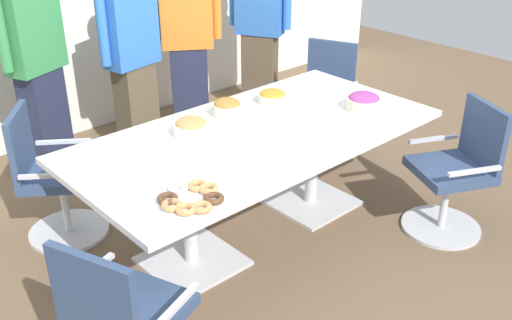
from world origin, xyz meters
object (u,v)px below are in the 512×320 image
at_px(person_standing_3, 260,26).
at_px(snack_bowl_cookies, 191,127).
at_px(office_chair_0, 456,176).
at_px(napkin_pile, 318,119).
at_px(person_standing_0, 35,58).
at_px(person_standing_2, 187,38).
at_px(office_chair_2, 53,182).
at_px(snack_bowl_pretzels, 227,107).
at_px(donut_platter, 191,198).
at_px(conference_table, 256,150).
at_px(office_chair_1, 324,102).
at_px(snack_bowl_candy_mix, 364,101).
at_px(person_standing_1, 132,56).
at_px(snack_bowl_chips_orange, 272,97).

xyz_separation_m(person_standing_3, snack_bowl_cookies, (-1.81, -1.34, -0.08)).
relative_size(office_chair_0, napkin_pile, 5.16).
relative_size(person_standing_0, person_standing_2, 1.06).
bearing_deg(office_chair_2, person_standing_2, 149.23).
bearing_deg(snack_bowl_cookies, office_chair_0, -39.15).
distance_m(snack_bowl_pretzels, snack_bowl_cookies, 0.39).
distance_m(person_standing_0, donut_platter, 2.13).
bearing_deg(napkin_pile, person_standing_2, 82.31).
bearing_deg(office_chair_0, conference_table, 76.26).
height_order(office_chair_2, donut_platter, office_chair_2).
height_order(conference_table, snack_bowl_cookies, snack_bowl_cookies).
height_order(office_chair_0, person_standing_3, person_standing_3).
distance_m(conference_table, napkin_pile, 0.46).
height_order(office_chair_2, snack_bowl_pretzels, office_chair_2).
bearing_deg(office_chair_0, person_standing_2, 35.45).
height_order(snack_bowl_cookies, napkin_pile, snack_bowl_cookies).
bearing_deg(office_chair_2, person_standing_0, -167.23).
bearing_deg(person_standing_2, office_chair_1, 160.36).
relative_size(conference_table, office_chair_0, 2.64).
height_order(person_standing_0, person_standing_3, person_standing_0).
relative_size(office_chair_1, snack_bowl_candy_mix, 3.77).
relative_size(person_standing_1, snack_bowl_pretzels, 8.45).
bearing_deg(donut_platter, office_chair_2, 98.61).
bearing_deg(person_standing_2, snack_bowl_cookies, 87.25).
xyz_separation_m(person_standing_2, person_standing_3, (0.84, -0.03, -0.03)).
distance_m(snack_bowl_pretzels, snack_bowl_candy_mix, 0.95).
height_order(person_standing_2, person_standing_3, person_standing_2).
bearing_deg(donut_platter, office_chair_1, 25.64).
xyz_separation_m(person_standing_2, napkin_pile, (-0.24, -1.77, -0.14)).
height_order(snack_bowl_candy_mix, snack_bowl_chips_orange, snack_bowl_candy_mix).
bearing_deg(snack_bowl_cookies, snack_bowl_chips_orange, 4.81).
xyz_separation_m(person_standing_1, person_standing_2, (0.58, 0.05, 0.03)).
bearing_deg(conference_table, person_standing_1, 87.92).
bearing_deg(person_standing_0, office_chair_2, 44.76).
distance_m(office_chair_0, office_chair_1, 1.55).
height_order(conference_table, person_standing_1, person_standing_1).
bearing_deg(snack_bowl_chips_orange, donut_platter, -150.19).
distance_m(office_chair_2, snack_bowl_pretzels, 1.26).
relative_size(office_chair_1, office_chair_2, 1.00).
bearing_deg(donut_platter, snack_bowl_pretzels, 41.17).
relative_size(person_standing_2, napkin_pile, 9.97).
bearing_deg(person_standing_1, snack_bowl_chips_orange, 95.16).
xyz_separation_m(conference_table, office_chair_2, (-1.02, 0.88, -0.22)).
xyz_separation_m(office_chair_2, person_standing_0, (0.35, 0.82, 0.58)).
bearing_deg(office_chair_1, snack_bowl_candy_mix, 123.97).
distance_m(conference_table, office_chair_0, 1.36).
xyz_separation_m(office_chair_1, person_standing_1, (-1.32, 0.92, 0.48)).
xyz_separation_m(person_standing_0, person_standing_2, (1.31, -0.10, -0.07)).
bearing_deg(conference_table, donut_platter, -153.14).
bearing_deg(snack_bowl_candy_mix, person_standing_3, 69.67).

